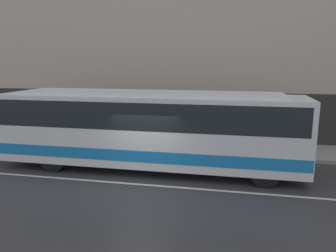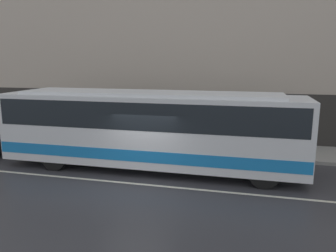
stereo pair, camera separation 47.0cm
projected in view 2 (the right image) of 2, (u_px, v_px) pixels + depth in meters
The scene contains 6 objects.
ground_plane at pixel (140, 184), 12.06m from camera, with size 60.00×60.00×0.00m, color #333338.
sidewalk at pixel (173, 146), 17.26m from camera, with size 60.00×2.94×0.16m.
building_facade at pixel (180, 18), 17.49m from camera, with size 60.00×0.35×13.85m.
lane_stripe at pixel (140, 184), 12.06m from camera, with size 54.00×0.14×0.01m.
transit_bus at pixel (149, 126), 13.44m from camera, with size 12.39×2.50×3.25m.
pedestrian_waiting at pixel (125, 124), 18.51m from camera, with size 0.36×0.36×1.75m.
Camera 2 is at (3.71, -10.83, 4.48)m, focal length 35.00 mm.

